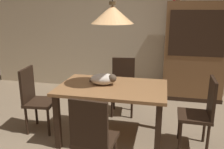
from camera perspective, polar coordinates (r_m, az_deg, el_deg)
back_wall at (r=5.09m, az=4.41°, el=12.35°), size 6.40×0.10×2.90m
dining_table at (r=3.16m, az=0.08°, el=-4.52°), size 1.40×0.90×0.75m
chair_left_side at (r=3.60m, az=-17.84°, el=-5.07°), size 0.44×0.44×0.93m
chair_near_front at (r=2.45m, az=-4.58°, el=-14.48°), size 0.43×0.43×0.93m
chair_far_back at (r=4.02m, az=2.62°, el=-2.13°), size 0.44×0.44×0.93m
chair_right_side at (r=3.19m, az=20.53°, el=-8.07°), size 0.41×0.41×0.93m
cat_sleeping at (r=3.17m, az=-1.91°, el=-1.09°), size 0.40×0.29×0.16m
pendant_lamp at (r=2.97m, az=0.09°, el=14.18°), size 0.52×0.52×1.30m
hutch_bookcase at (r=4.81m, az=18.90°, el=4.63°), size 1.12×0.45×1.85m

